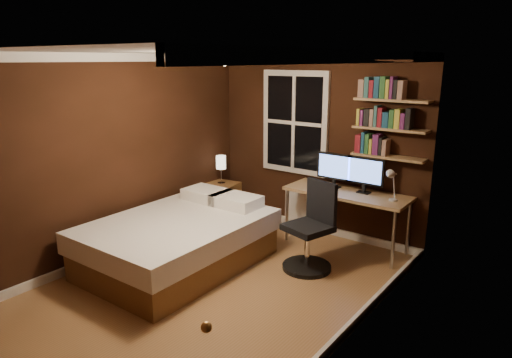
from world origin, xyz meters
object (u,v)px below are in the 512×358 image
Objects in this scene: bed at (180,240)px; monitor_right at (365,175)px; monitor_left at (335,171)px; bedside_lamp at (221,170)px; desk_lamp at (392,185)px; office_chair at (311,236)px; nightstand at (222,201)px; radiator at (300,208)px; desk at (347,196)px.

monitor_right is (1.55, 1.78, 0.69)m from bed.
monitor_left is 0.42m from monitor_right.
bedside_lamp is 2.66m from desk_lamp.
nightstand is at bearing 176.96° from office_chair.
desk is (0.82, -0.21, 0.38)m from radiator.
bedside_lamp is at bearing -175.92° from desk.
bedside_lamp is (-0.68, 1.55, 0.48)m from bed.
bedside_lamp is at bearing 0.00° from nightstand.
desk is at bearing 50.78° from bed.
bed reaches higher than nightstand.
bed is at bearing -66.40° from bedside_lamp.
office_chair reaches higher than radiator.
monitor_left is at bearing 180.00° from monitor_right.
bed is at bearing -141.05° from desk_lamp.
radiator is 1.62m from desk_lamp.
radiator is at bearing 142.82° from office_chair.
monitor_left is at bearing 57.07° from bed.
desk is 0.38m from monitor_left.
office_chair is (0.78, -1.03, 0.09)m from radiator.
desk_lamp is 1.14m from office_chair.
radiator is (1.21, 0.35, -0.47)m from bedside_lamp.
office_chair is at bearing -52.97° from radiator.
nightstand is 1.14× the size of monitor_left.
nightstand is at bearing 113.00° from bed.
desk_lamp is (0.62, -0.10, 0.28)m from desk.
bed is 1.35× the size of desk.
radiator is at bearing 7.99° from nightstand.
nightstand is 1.30× the size of desk_lamp.
office_chair is (1.99, -0.68, 0.12)m from nightstand.
desk reaches higher than nightstand.
monitor_left reaches higher than nightstand.
office_chair is at bearing -104.95° from monitor_right.
radiator is 1.23m from monitor_right.
radiator is at bearing 73.79° from bed.
monitor_left is (1.80, 0.23, 0.71)m from nightstand.
office_chair reaches higher than desk.
office_chair reaches higher than bed.
monitor_left is at bearing -12.07° from radiator.
bed is 3.78× the size of nightstand.
bed is 1.58m from office_chair.
nightstand is 2.74m from desk_lamp.
bedside_lamp is at bearing -163.76° from radiator.
nightstand is at bearing -175.92° from desk.
nightstand is at bearing 0.00° from bedside_lamp.
bedside_lamp is at bearing -172.87° from monitor_left.
monitor_right is at bearing -7.10° from radiator.
office_chair is (1.99, -0.68, -0.38)m from bedside_lamp.
bed is 2.46m from monitor_right.
monitor_right is at bearing 90.84° from office_chair.
nightstand is 0.89× the size of radiator.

